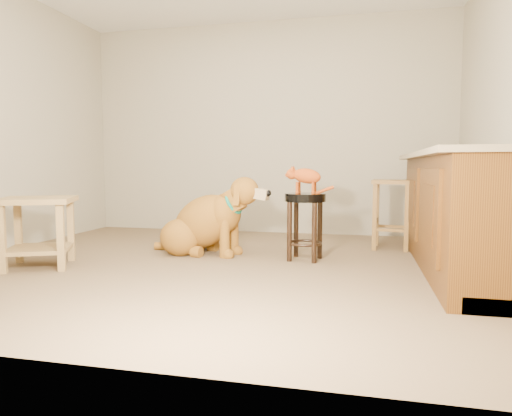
% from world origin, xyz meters
% --- Properties ---
extents(floor, '(4.50, 4.00, 0.01)m').
position_xyz_m(floor, '(0.00, 0.00, 0.00)').
color(floor, brown).
rests_on(floor, ground).
extents(room_shell, '(4.54, 4.04, 2.62)m').
position_xyz_m(room_shell, '(0.00, 0.00, 1.68)').
color(room_shell, '#9E977F').
rests_on(room_shell, ground).
extents(cabinet_run, '(0.70, 2.56, 0.94)m').
position_xyz_m(cabinet_run, '(1.94, 0.30, 0.44)').
color(cabinet_run, '#4D2C0D').
rests_on(cabinet_run, ground).
extents(padded_stool, '(0.36, 0.36, 0.59)m').
position_xyz_m(padded_stool, '(0.69, 0.37, 0.42)').
color(padded_stool, black).
rests_on(padded_stool, ground).
extents(wood_stool, '(0.41, 0.41, 0.69)m').
position_xyz_m(wood_stool, '(1.47, 1.13, 0.36)').
color(wood_stool, brown).
rests_on(wood_stool, ground).
extents(side_table, '(0.73, 0.73, 0.57)m').
position_xyz_m(side_table, '(-1.41, -0.40, 0.38)').
color(side_table, olive).
rests_on(side_table, ground).
extents(golden_retriever, '(1.22, 0.66, 0.78)m').
position_xyz_m(golden_retriever, '(-0.25, 0.44, 0.29)').
color(golden_retriever, brown).
rests_on(golden_retriever, ground).
extents(tabby_kitten, '(0.43, 0.16, 0.27)m').
position_xyz_m(tabby_kitten, '(0.68, 0.37, 0.74)').
color(tabby_kitten, '#963A0F').
rests_on(tabby_kitten, padded_stool).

